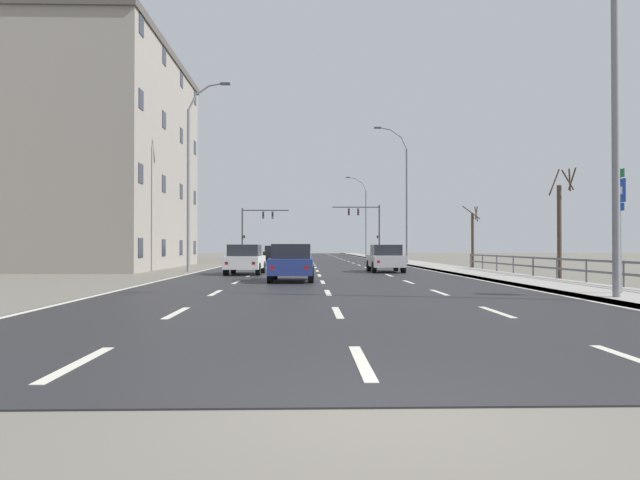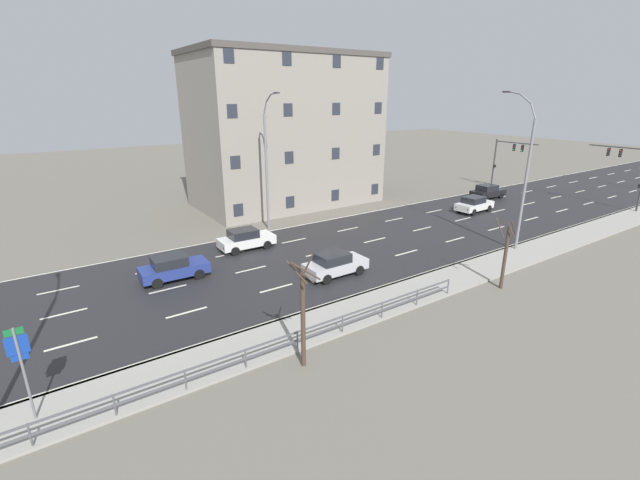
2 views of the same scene
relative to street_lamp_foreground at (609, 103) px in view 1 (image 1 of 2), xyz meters
The scene contains 19 objects.
ground_plane 39.11m from the street_lamp_foreground, 101.06° to the left, with size 160.00×160.00×0.12m.
road_asphalt_strip 50.84m from the street_lamp_foreground, 98.45° to the left, with size 14.00×120.00×0.03m.
sidewalk_right 50.31m from the street_lamp_foreground, 88.86° to the left, with size 3.00×120.00×0.12m.
guardrail 10.15m from the street_lamp_foreground, 74.48° to the left, with size 0.07×25.35×1.00m.
street_lamp_foreground is the anchor object (origin of this frame).
street_lamp_midground 31.58m from the street_lamp_foreground, 90.02° to the left, with size 2.78×0.24×11.28m.
street_lamp_distant 63.17m from the street_lamp_foreground, 90.03° to the left, with size 2.90×0.24×11.04m.
street_lamp_left_bank 24.09m from the street_lamp_foreground, 128.14° to the left, with size 2.53×0.24×11.22m.
highway_sign 3.33m from the street_lamp_foreground, 52.79° to the left, with size 0.09×0.68×3.72m.
traffic_signal_right 51.47m from the street_lamp_foreground, 90.98° to the left, with size 5.56×0.36×6.31m.
traffic_signal_left 52.59m from the street_lamp_foreground, 105.42° to the left, with size 5.39×0.36×5.88m.
car_near_left 46.05m from the street_lamp_foreground, 104.43° to the left, with size 1.96×4.17×1.57m.
car_mid_centre 18.56m from the street_lamp_foreground, 101.36° to the left, with size 1.85×4.11×1.57m.
car_distant 19.38m from the street_lamp_foreground, 126.81° to the left, with size 1.91×4.14×1.57m.
car_near_right 39.48m from the street_lamp_foreground, 102.66° to the left, with size 2.00×4.18×1.57m.
car_far_left 13.29m from the street_lamp_foreground, 134.09° to the left, with size 1.90×4.13×1.57m.
brick_building 33.80m from the street_lamp_foreground, 131.87° to the left, with size 10.50×18.53×14.98m.
bare_tree_near 11.79m from the street_lamp_foreground, 72.00° to the left, with size 1.10×1.14×5.07m.
bare_tree_mid 25.20m from the street_lamp_foreground, 81.79° to the left, with size 1.21×1.15×4.32m.
Camera 1 is at (-0.70, -5.16, 1.46)m, focal length 32.32 mm.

